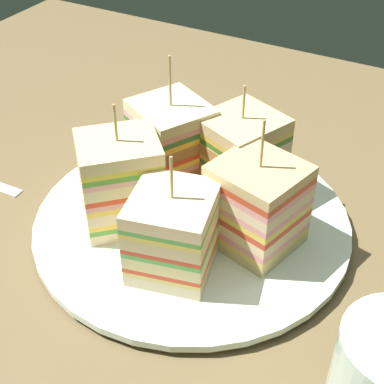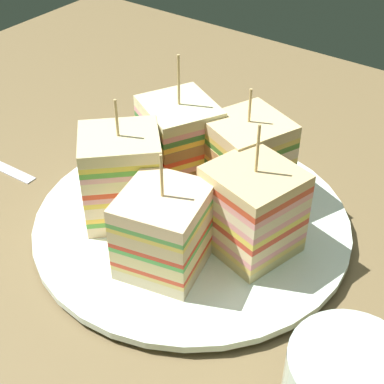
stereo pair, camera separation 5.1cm
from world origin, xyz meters
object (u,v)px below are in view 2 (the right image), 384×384
Objects in this scene: sandwich_wedge_4 at (254,209)px; chip_pile at (189,208)px; sandwich_wedge_1 at (180,143)px; sandwich_wedge_2 at (123,177)px; plate at (192,222)px; sandwich_wedge_0 at (246,159)px; sandwich_wedge_3 at (164,230)px.

sandwich_wedge_4 reaches higher than chip_pile.
sandwich_wedge_2 is (-0.79, -7.33, 0.04)cm from sandwich_wedge_1.
sandwich_wedge_2 is 11.91cm from sandwich_wedge_4.
chip_pile is at bearing -109.01° from plate.
sandwich_wedge_0 is 0.93× the size of sandwich_wedge_4.
sandwich_wedge_2 reaches higher than sandwich_wedge_0.
plate is 4.44× the size of chip_pile.
sandwich_wedge_4 is 6.80cm from chip_pile.
sandwich_wedge_2 is 6.61cm from chip_pile.
sandwich_wedge_1 reaches higher than plate.
sandwich_wedge_3 is (6.04, -10.13, -0.68)cm from sandwich_wedge_1.
sandwich_wedge_2 is 7.41cm from sandwich_wedge_3.
sandwich_wedge_4 is at bearing 2.15° from plate.
sandwich_wedge_1 is 1.09× the size of sandwich_wedge_4.
sandwich_wedge_2 is at bearing -68.50° from sandwich_wedge_1.
sandwich_wedge_4 reaches higher than sandwich_wedge_0.
sandwich_wedge_2 is at bearing -151.22° from chip_pile.
sandwich_wedge_2 reaches higher than sandwich_wedge_3.
sandwich_wedge_4 is at bearing 59.57° from sandwich_wedge_0.
sandwich_wedge_4 is (4.24, -5.61, -0.11)cm from sandwich_wedge_0.
sandwich_wedge_1 reaches higher than sandwich_wedge_3.
sandwich_wedge_3 reaches higher than chip_pile.
sandwich_wedge_4 reaches higher than sandwich_wedge_2.
sandwich_wedge_1 is 11.81cm from sandwich_wedge_3.
chip_pile is (4.39, -4.49, -2.94)cm from sandwich_wedge_1.
sandwich_wedge_0 is at bearing 71.89° from chip_pile.
sandwich_wedge_2 is at bearing 54.65° from sandwich_wedge_3.
sandwich_wedge_2 reaches higher than chip_pile.
sandwich_wedge_3 is at bearing -31.56° from sandwich_wedge_1.
chip_pile is at bearing 3.20° from sandwich_wedge_3.
sandwich_wedge_1 reaches higher than chip_pile.
sandwich_wedge_3 is (1.55, -5.93, 4.02)cm from plate.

